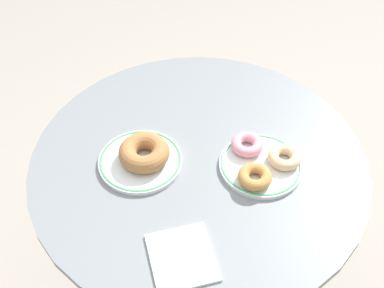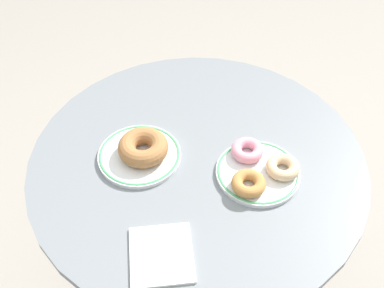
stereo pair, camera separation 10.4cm
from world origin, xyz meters
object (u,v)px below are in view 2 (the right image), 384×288
(donut_old_fashioned, at_px, (249,183))
(donut_glazed, at_px, (283,167))
(plate_left, at_px, (139,155))
(donut_pink_frosted, at_px, (247,151))
(cafe_table, at_px, (197,219))
(donut_cinnamon, at_px, (143,147))
(plate_right, at_px, (258,172))
(paper_napkin, at_px, (161,255))

(donut_old_fashioned, bearing_deg, donut_glazed, 28.34)
(plate_left, relative_size, donut_pink_frosted, 2.56)
(donut_pink_frosted, bearing_deg, donut_old_fashioned, -94.66)
(cafe_table, height_order, donut_cinnamon, donut_cinnamon)
(donut_pink_frosted, bearing_deg, plate_right, -67.85)
(plate_right, relative_size, donut_pink_frosted, 2.52)
(plate_right, bearing_deg, paper_napkin, -136.89)
(cafe_table, bearing_deg, donut_pink_frosted, -1.24)
(cafe_table, height_order, plate_left, plate_left)
(donut_glazed, distance_m, paper_napkin, 0.32)
(cafe_table, height_order, donut_old_fashioned, donut_old_fashioned)
(donut_glazed, height_order, donut_pink_frosted, same)
(plate_right, bearing_deg, donut_cinnamon, 166.74)
(cafe_table, relative_size, donut_glazed, 10.58)
(plate_right, height_order, donut_pink_frosted, donut_pink_frosted)
(donut_glazed, relative_size, paper_napkin, 0.56)
(cafe_table, xyz_separation_m, donut_pink_frosted, (0.11, -0.00, 0.26))
(cafe_table, relative_size, donut_old_fashioned, 10.58)
(cafe_table, bearing_deg, donut_cinnamon, 175.77)
(cafe_table, height_order, donut_pink_frosted, donut_pink_frosted)
(donut_glazed, bearing_deg, cafe_table, 164.10)
(donut_old_fashioned, distance_m, paper_napkin, 0.23)
(plate_left, relative_size, donut_cinnamon, 1.66)
(plate_left, height_order, donut_glazed, donut_glazed)
(plate_left, distance_m, donut_glazed, 0.31)
(plate_right, distance_m, donut_old_fashioned, 0.05)
(plate_right, distance_m, donut_pink_frosted, 0.05)
(paper_napkin, bearing_deg, plate_left, 101.82)
(plate_right, height_order, donut_cinnamon, donut_cinnamon)
(plate_left, height_order, plate_right, same)
(donut_cinnamon, xyz_separation_m, donut_pink_frosted, (0.23, -0.01, -0.01))
(donut_pink_frosted, distance_m, paper_napkin, 0.30)
(plate_left, height_order, donut_old_fashioned, donut_old_fashioned)
(donut_old_fashioned, relative_size, paper_napkin, 0.56)
(plate_left, distance_m, donut_old_fashioned, 0.25)
(paper_napkin, bearing_deg, donut_pink_frosted, 52.13)
(donut_old_fashioned, height_order, paper_napkin, donut_old_fashioned)
(donut_glazed, distance_m, donut_pink_frosted, 0.08)
(cafe_table, bearing_deg, plate_right, -21.04)
(plate_left, bearing_deg, plate_right, -12.68)
(cafe_table, height_order, donut_glazed, donut_glazed)
(plate_right, distance_m, paper_napkin, 0.28)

